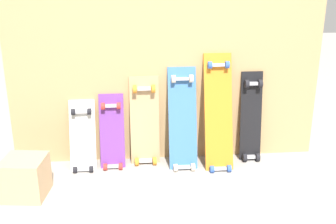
{
  "coord_description": "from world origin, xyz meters",
  "views": [
    {
      "loc": [
        -0.27,
        -3.04,
        1.5
      ],
      "look_at": [
        0.0,
        -0.07,
        0.43
      ],
      "focal_mm": 45.31,
      "sensor_mm": 36.0,
      "label": 1
    }
  ],
  "objects_px": {
    "skateboard_white": "(83,140)",
    "wooden_crate": "(25,177)",
    "skateboard_purple": "(112,136)",
    "skateboard_orange": "(219,117)",
    "skateboard_natural": "(145,125)",
    "skateboard_black": "(251,120)",
    "skateboard_blue": "(183,123)"
  },
  "relations": [
    {
      "from": "skateboard_white",
      "to": "wooden_crate",
      "type": "distance_m",
      "value": 0.53
    },
    {
      "from": "skateboard_purple",
      "to": "skateboard_orange",
      "type": "xyz_separation_m",
      "value": [
        0.81,
        -0.06,
        0.15
      ]
    },
    {
      "from": "skateboard_white",
      "to": "wooden_crate",
      "type": "bearing_deg",
      "value": -131.37
    },
    {
      "from": "skateboard_natural",
      "to": "skateboard_black",
      "type": "bearing_deg",
      "value": -0.46
    },
    {
      "from": "skateboard_purple",
      "to": "wooden_crate",
      "type": "bearing_deg",
      "value": -144.27
    },
    {
      "from": "skateboard_orange",
      "to": "skateboard_black",
      "type": "xyz_separation_m",
      "value": [
        0.28,
        0.08,
        -0.07
      ]
    },
    {
      "from": "skateboard_purple",
      "to": "skateboard_black",
      "type": "xyz_separation_m",
      "value": [
        1.08,
        0.03,
        0.08
      ]
    },
    {
      "from": "skateboard_natural",
      "to": "skateboard_orange",
      "type": "height_order",
      "value": "skateboard_orange"
    },
    {
      "from": "skateboard_blue",
      "to": "skateboard_orange",
      "type": "distance_m",
      "value": 0.27
    },
    {
      "from": "skateboard_purple",
      "to": "skateboard_orange",
      "type": "relative_size",
      "value": 0.68
    },
    {
      "from": "skateboard_white",
      "to": "skateboard_orange",
      "type": "xyz_separation_m",
      "value": [
        1.03,
        -0.04,
        0.17
      ]
    },
    {
      "from": "skateboard_orange",
      "to": "skateboard_blue",
      "type": "bearing_deg",
      "value": 175.5
    },
    {
      "from": "skateboard_purple",
      "to": "wooden_crate",
      "type": "distance_m",
      "value": 0.71
    },
    {
      "from": "skateboard_white",
      "to": "skateboard_blue",
      "type": "xyz_separation_m",
      "value": [
        0.76,
        -0.02,
        0.12
      ]
    },
    {
      "from": "skateboard_white",
      "to": "skateboard_black",
      "type": "bearing_deg",
      "value": 1.85
    },
    {
      "from": "skateboard_black",
      "to": "wooden_crate",
      "type": "distance_m",
      "value": 1.72
    },
    {
      "from": "wooden_crate",
      "to": "skateboard_orange",
      "type": "bearing_deg",
      "value": 14.41
    },
    {
      "from": "skateboard_purple",
      "to": "skateboard_black",
      "type": "height_order",
      "value": "skateboard_black"
    },
    {
      "from": "skateboard_purple",
      "to": "skateboard_white",
      "type": "bearing_deg",
      "value": -176.17
    },
    {
      "from": "skateboard_purple",
      "to": "skateboard_blue",
      "type": "relative_size",
      "value": 0.76
    },
    {
      "from": "skateboard_white",
      "to": "skateboard_black",
      "type": "relative_size",
      "value": 0.77
    },
    {
      "from": "skateboard_blue",
      "to": "skateboard_orange",
      "type": "xyz_separation_m",
      "value": [
        0.27,
        -0.02,
        0.05
      ]
    },
    {
      "from": "skateboard_blue",
      "to": "wooden_crate",
      "type": "xyz_separation_m",
      "value": [
        -1.1,
        -0.37,
        -0.21
      ]
    },
    {
      "from": "skateboard_blue",
      "to": "skateboard_black",
      "type": "xyz_separation_m",
      "value": [
        0.55,
        0.06,
        -0.02
      ]
    },
    {
      "from": "skateboard_white",
      "to": "skateboard_natural",
      "type": "distance_m",
      "value": 0.48
    },
    {
      "from": "skateboard_blue",
      "to": "skateboard_black",
      "type": "distance_m",
      "value": 0.55
    },
    {
      "from": "skateboard_blue",
      "to": "skateboard_purple",
      "type": "bearing_deg",
      "value": 176.35
    },
    {
      "from": "skateboard_natural",
      "to": "skateboard_orange",
      "type": "distance_m",
      "value": 0.57
    },
    {
      "from": "skateboard_blue",
      "to": "wooden_crate",
      "type": "height_order",
      "value": "skateboard_blue"
    },
    {
      "from": "skateboard_blue",
      "to": "skateboard_black",
      "type": "bearing_deg",
      "value": 6.42
    },
    {
      "from": "skateboard_purple",
      "to": "skateboard_black",
      "type": "relative_size",
      "value": 0.82
    },
    {
      "from": "skateboard_blue",
      "to": "skateboard_orange",
      "type": "bearing_deg",
      "value": -4.5
    }
  ]
}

